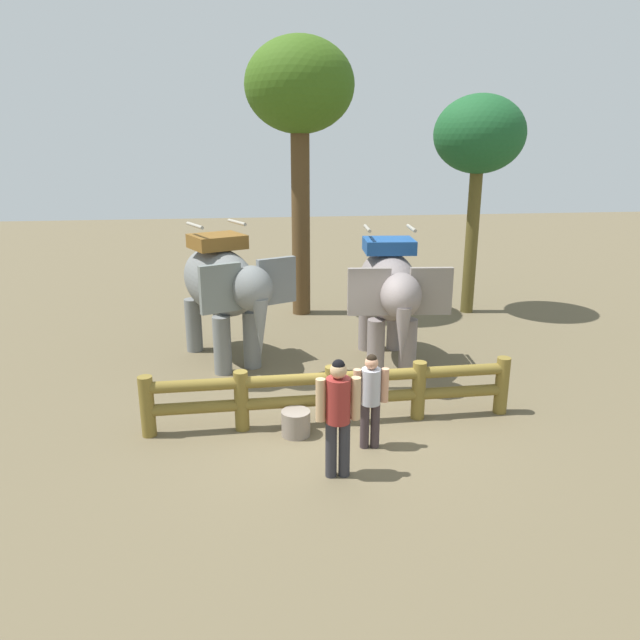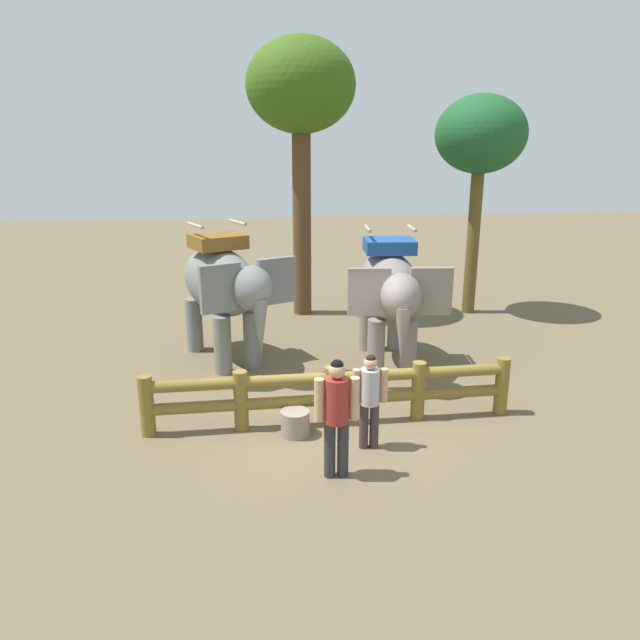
# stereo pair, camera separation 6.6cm
# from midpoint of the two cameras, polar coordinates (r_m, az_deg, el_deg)

# --- Properties ---
(ground_plane) EXTENTS (60.00, 60.00, 0.00)m
(ground_plane) POSITION_cam_midpoint_polar(r_m,az_deg,el_deg) (10.30, 1.11, -10.39)
(ground_plane) COLOR brown
(log_fence) EXTENTS (6.39, 0.34, 1.05)m
(log_fence) POSITION_cam_midpoint_polar(r_m,az_deg,el_deg) (10.23, 0.96, -6.85)
(log_fence) COLOR brown
(log_fence) RESTS_ON ground
(elephant_near_left) EXTENTS (2.74, 3.62, 3.07)m
(elephant_near_left) POSITION_cam_midpoint_polar(r_m,az_deg,el_deg) (12.95, -9.39, 3.23)
(elephant_near_left) COLOR slate
(elephant_near_left) RESTS_ON ground
(elephant_center) EXTENTS (1.99, 3.51, 3.00)m
(elephant_center) POSITION_cam_midpoint_polar(r_m,az_deg,el_deg) (12.66, 6.50, 2.86)
(elephant_center) COLOR gray
(elephant_center) RESTS_ON ground
(tourist_woman_in_black) EXTENTS (0.56, 0.32, 1.58)m
(tourist_woman_in_black) POSITION_cam_midpoint_polar(r_m,az_deg,el_deg) (9.37, 4.69, -7.13)
(tourist_woman_in_black) COLOR #3A2E32
(tourist_woman_in_black) RESTS_ON ground
(tourist_man_in_blue) EXTENTS (0.64, 0.36, 1.81)m
(tourist_man_in_blue) POSITION_cam_midpoint_polar(r_m,az_deg,el_deg) (8.51, 1.52, -8.64)
(tourist_man_in_blue) COLOR #2C2B31
(tourist_man_in_blue) RESTS_ON ground
(tree_far_left) EXTENTS (2.42, 2.42, 5.92)m
(tree_far_left) POSITION_cam_midpoint_polar(r_m,az_deg,el_deg) (17.01, 14.91, 16.48)
(tree_far_left) COLOR brown
(tree_far_left) RESTS_ON ground
(tree_back_center) EXTENTS (2.84, 2.84, 7.31)m
(tree_back_center) POSITION_cam_midpoint_polar(r_m,az_deg,el_deg) (16.40, -2.10, 20.84)
(tree_back_center) COLOR #523A20
(tree_back_center) RESTS_ON ground
(feed_bucket) EXTENTS (0.48, 0.48, 0.43)m
(feed_bucket) POSITION_cam_midpoint_polar(r_m,az_deg,el_deg) (10.02, -2.52, -9.84)
(feed_bucket) COLOR gray
(feed_bucket) RESTS_ON ground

